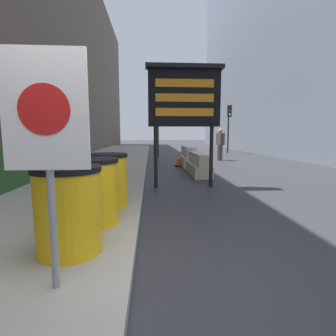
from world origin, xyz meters
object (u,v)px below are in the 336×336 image
object	(u,v)px
warning_sign	(46,126)
traffic_cone_mid	(179,159)
traffic_light_far_side	(229,118)
pedestrian_worker	(220,142)
barrel_drum_middle	(94,191)
barrel_drum_back	(108,180)
jersey_barrier_white	(188,157)
traffic_cone_near	(183,154)
barrel_drum_foreground	(69,210)
traffic_light_near_curb	(158,108)
jersey_barrier_cream	(198,165)
message_board	(184,98)

from	to	relation	value
warning_sign	traffic_cone_mid	bearing A→B (deg)	77.56
traffic_light_far_side	traffic_cone_mid	bearing A→B (deg)	-120.16
traffic_light_far_side	pedestrian_worker	world-z (taller)	traffic_light_far_side
traffic_cone_mid	barrel_drum_middle	bearing A→B (deg)	-104.99
barrel_drum_back	warning_sign	bearing A→B (deg)	-90.89
jersey_barrier_white	traffic_cone_near	world-z (taller)	jersey_barrier_white
barrel_drum_foreground	barrel_drum_middle	bearing A→B (deg)	85.33
traffic_cone_near	jersey_barrier_white	bearing A→B (deg)	-92.43
warning_sign	barrel_drum_middle	bearing A→B (deg)	90.39
barrel_drum_foreground	barrel_drum_back	xyz separation A→B (m)	(0.12, 1.81, 0.00)
traffic_light_near_curb	traffic_light_far_side	xyz separation A→B (m)	(5.29, 2.78, -0.43)
jersey_barrier_cream	jersey_barrier_white	size ratio (longest dim) A/B	1.02
barrel_drum_back	traffic_light_near_curb	xyz separation A→B (m)	(1.22, 11.77, 2.38)
jersey_barrier_cream	pedestrian_worker	size ratio (longest dim) A/B	1.26
traffic_light_near_curb	traffic_light_far_side	size ratio (longest dim) A/B	1.18
warning_sign	pedestrian_worker	world-z (taller)	warning_sign
warning_sign	message_board	distance (m)	5.09
message_board	pedestrian_worker	world-z (taller)	message_board
traffic_light_far_side	traffic_light_near_curb	bearing A→B (deg)	-152.26
barrel_drum_foreground	pedestrian_worker	size ratio (longest dim) A/B	0.55
barrel_drum_middle	traffic_light_near_curb	world-z (taller)	traffic_light_near_curb
barrel_drum_back	traffic_cone_near	distance (m)	10.29
jersey_barrier_white	traffic_light_near_curb	distance (m)	5.65
jersey_barrier_cream	barrel_drum_middle	bearing A→B (deg)	-115.01
traffic_cone_mid	traffic_light_far_side	distance (m)	9.23
traffic_cone_near	message_board	bearing A→B (deg)	-96.78
warning_sign	jersey_barrier_white	world-z (taller)	warning_sign
barrel_drum_back	traffic_cone_near	bearing A→B (deg)	75.63
traffic_light_near_curb	pedestrian_worker	size ratio (longest dim) A/B	2.43
barrel_drum_middle	pedestrian_worker	size ratio (longest dim) A/B	0.55
message_board	pedestrian_worker	size ratio (longest dim) A/B	1.85
traffic_light_near_curb	jersey_barrier_cream	bearing A→B (deg)	-80.75
barrel_drum_middle	pedestrian_worker	xyz separation A→B (m)	(4.53, 10.13, 0.40)
traffic_light_near_curb	traffic_cone_near	bearing A→B (deg)	-53.55
barrel_drum_foreground	traffic_cone_near	size ratio (longest dim) A/B	1.66
warning_sign	pedestrian_worker	bearing A→B (deg)	68.94
jersey_barrier_white	traffic_cone_mid	world-z (taller)	jersey_barrier_white
jersey_barrier_white	traffic_cone_near	xyz separation A→B (m)	(0.13, 3.07, -0.11)
traffic_light_near_curb	pedestrian_worker	bearing A→B (deg)	-38.01
traffic_cone_mid	traffic_light_near_curb	size ratio (longest dim) A/B	0.16
jersey_barrier_white	traffic_light_far_side	world-z (taller)	traffic_light_far_side
jersey_barrier_white	pedestrian_worker	distance (m)	3.17
traffic_cone_mid	warning_sign	bearing A→B (deg)	-102.44
barrel_drum_middle	traffic_light_near_curb	xyz separation A→B (m)	(1.27, 12.67, 2.38)
barrel_drum_foreground	jersey_barrier_cream	xyz separation A→B (m)	(2.55, 6.20, -0.27)
barrel_drum_back	traffic_cone_mid	size ratio (longest dim) A/B	1.43
barrel_drum_foreground	traffic_cone_near	world-z (taller)	barrel_drum_foreground
barrel_drum_middle	barrel_drum_back	world-z (taller)	same
pedestrian_worker	barrel_drum_back	bearing A→B (deg)	-44.76
pedestrian_worker	traffic_cone_near	bearing A→B (deg)	-129.94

